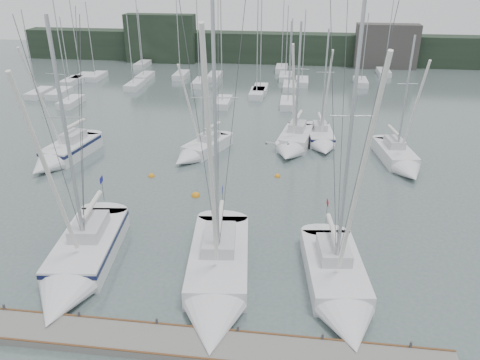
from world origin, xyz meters
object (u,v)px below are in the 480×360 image
(sailboat_mid_d, at_px, (322,140))
(sailboat_mid_b, at_px, (198,151))
(sailboat_near_center, at_px, (216,286))
(buoy_b, at_px, (277,177))
(sailboat_mid_e, at_px, (401,161))
(buoy_c, at_px, (152,176))
(sailboat_mid_c, at_px, (293,144))
(buoy_a, at_px, (196,196))
(sailboat_mid_a, at_px, (62,155))
(sailboat_near_right, at_px, (340,292))
(sailboat_near_left, at_px, (78,266))

(sailboat_mid_d, bearing_deg, sailboat_mid_b, -164.19)
(sailboat_near_center, distance_m, buoy_b, 15.86)
(sailboat_mid_e, height_order, buoy_c, sailboat_mid_e)
(sailboat_mid_c, relative_size, buoy_a, 18.88)
(buoy_c, bearing_deg, sailboat_mid_e, 12.66)
(sailboat_mid_c, height_order, buoy_c, sailboat_mid_c)
(sailboat_mid_a, xyz_separation_m, sailboat_mid_b, (11.85, 2.80, -0.15))
(buoy_c, bearing_deg, sailboat_mid_a, 167.11)
(sailboat_mid_b, xyz_separation_m, buoy_b, (7.52, -3.51, -0.52))
(sailboat_near_right, height_order, sailboat_mid_d, sailboat_near_right)
(sailboat_near_left, height_order, sailboat_mid_b, sailboat_near_left)
(sailboat_mid_a, bearing_deg, sailboat_near_right, -25.23)
(sailboat_near_right, relative_size, buoy_a, 25.22)
(sailboat_mid_a, xyz_separation_m, buoy_a, (13.31, -5.07, -0.67))
(sailboat_near_right, relative_size, sailboat_mid_e, 1.40)
(sailboat_mid_c, distance_m, buoy_c, 13.87)
(sailboat_near_center, relative_size, sailboat_mid_a, 1.39)
(sailboat_near_right, xyz_separation_m, sailboat_mid_d, (-0.32, 23.20, -0.04))
(sailboat_near_center, distance_m, sailboat_mid_c, 22.21)
(sailboat_mid_e, distance_m, buoy_b, 11.09)
(buoy_b, bearing_deg, buoy_a, -144.32)
(sailboat_mid_e, xyz_separation_m, buoy_b, (-10.54, -3.41, -0.57))
(sailboat_mid_a, relative_size, buoy_a, 19.42)
(buoy_a, xyz_separation_m, buoy_b, (6.06, 4.35, 0.00))
(sailboat_near_center, distance_m, sailboat_mid_b, 19.84)
(sailboat_mid_a, height_order, sailboat_mid_d, sailboat_mid_a)
(sailboat_mid_e, bearing_deg, buoy_a, -164.15)
(buoy_b, bearing_deg, sailboat_mid_c, 79.97)
(sailboat_mid_b, bearing_deg, sailboat_mid_e, 23.21)
(sailboat_near_left, xyz_separation_m, sailboat_mid_b, (3.07, 18.49, -0.14))
(sailboat_mid_d, xyz_separation_m, buoy_a, (-9.90, -12.22, -0.54))
(sailboat_near_center, relative_size, buoy_a, 26.99)
(sailboat_mid_d, distance_m, buoy_c, 17.03)
(buoy_a, xyz_separation_m, buoy_c, (-4.44, 3.04, 0.00))
(sailboat_mid_e, bearing_deg, buoy_c, -176.55)
(sailboat_near_left, xyz_separation_m, sailboat_near_center, (8.15, -0.68, -0.07))
(sailboat_mid_b, distance_m, buoy_c, 5.70)
(buoy_a, relative_size, buoy_b, 1.31)
(sailboat_near_right, relative_size, buoy_c, 30.72)
(sailboat_mid_e, height_order, buoy_b, sailboat_mid_e)
(sailboat_mid_b, xyz_separation_m, sailboat_mid_e, (18.05, -0.10, 0.05))
(sailboat_mid_b, bearing_deg, sailboat_mid_d, 44.50)
(sailboat_mid_b, xyz_separation_m, sailboat_mid_d, (11.36, 4.35, 0.02))
(buoy_c, bearing_deg, buoy_b, 7.13)
(buoy_a, relative_size, buoy_c, 1.22)
(sailboat_near_left, bearing_deg, buoy_a, 60.63)
(sailboat_mid_d, relative_size, sailboat_mid_e, 0.98)
(sailboat_mid_c, distance_m, buoy_a, 12.82)
(sailboat_mid_b, bearing_deg, sailboat_mid_c, 41.20)
(sailboat_mid_a, xyz_separation_m, buoy_b, (19.37, -0.72, -0.67))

